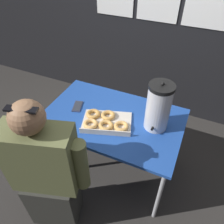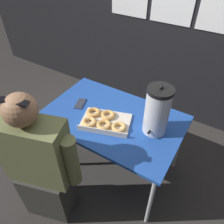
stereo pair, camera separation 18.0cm
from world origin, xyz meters
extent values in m
plane|color=#2D2B28|center=(0.00, 0.00, 0.00)|extent=(12.00, 12.00, 0.00)
cube|color=black|center=(0.00, 1.22, 1.29)|extent=(6.00, 0.10, 2.57)
cube|color=#1E479E|center=(0.00, 0.00, 0.69)|extent=(1.20, 0.77, 0.03)
cylinder|color=#ADADB2|center=(-0.55, -0.34, 0.34)|extent=(0.03, 0.03, 0.68)
cylinder|color=#ADADB2|center=(0.55, -0.34, 0.34)|extent=(0.03, 0.03, 0.68)
cylinder|color=#ADADB2|center=(-0.55, 0.34, 0.34)|extent=(0.03, 0.03, 0.68)
cylinder|color=#ADADB2|center=(0.55, 0.34, 0.34)|extent=(0.03, 0.03, 0.68)
cube|color=beige|center=(-0.01, -0.08, 0.71)|extent=(0.47, 0.39, 0.02)
cube|color=beige|center=(0.03, -0.21, 0.74)|extent=(0.39, 0.13, 0.04)
torus|color=#E7AF63|center=(-0.12, -0.18, 0.74)|extent=(0.17, 0.17, 0.03)
torus|color=tan|center=(0.01, -0.14, 0.74)|extent=(0.17, 0.17, 0.03)
torus|color=#DEA65A|center=(0.12, -0.10, 0.74)|extent=(0.14, 0.14, 0.03)
torus|color=tan|center=(-0.15, -0.06, 0.74)|extent=(0.16, 0.16, 0.03)
torus|color=tan|center=(-0.03, -0.02, 0.74)|extent=(0.15, 0.15, 0.03)
cylinder|color=silver|center=(0.37, 0.05, 0.89)|extent=(0.19, 0.19, 0.38)
cylinder|color=black|center=(0.37, 0.05, 1.10)|extent=(0.20, 0.20, 0.03)
sphere|color=black|center=(0.37, 0.05, 1.12)|extent=(0.03, 0.03, 0.03)
cylinder|color=black|center=(0.37, -0.05, 0.77)|extent=(0.02, 0.05, 0.02)
cube|color=#2D334C|center=(-0.35, 0.00, 0.71)|extent=(0.12, 0.17, 0.01)
cube|color=#2D333D|center=(-0.35, 0.00, 0.71)|extent=(0.10, 0.15, 0.00)
cube|color=#33332D|center=(-0.24, -0.65, 0.25)|extent=(0.44, 0.36, 0.50)
cube|color=#60663D|center=(-0.24, -0.65, 0.77)|extent=(0.52, 0.34, 0.55)
sphere|color=#8E6647|center=(-0.24, -0.65, 1.15)|extent=(0.21, 0.21, 0.21)
cube|color=black|center=(-0.23, -0.67, 1.24)|extent=(0.19, 0.10, 0.01)
cylinder|color=#60663D|center=(0.02, -0.57, 0.75)|extent=(0.10, 0.10, 0.44)
cylinder|color=#60663D|center=(-0.49, -0.72, 0.75)|extent=(0.10, 0.10, 0.44)
camera|label=1|loc=(0.57, -1.27, 1.98)|focal=35.00mm
camera|label=2|loc=(0.73, -1.19, 1.98)|focal=35.00mm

